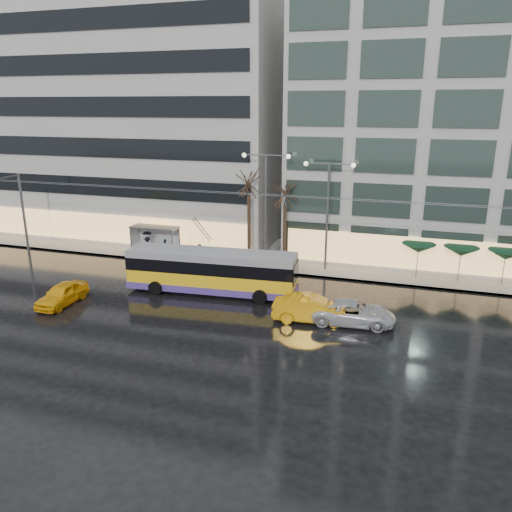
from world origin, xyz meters
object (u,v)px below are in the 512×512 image
at_px(bus_shelter, 152,233).
at_px(taxi_a, 62,294).
at_px(street_lamp_near, 266,194).
at_px(trolleybus, 212,273).

height_order(bus_shelter, taxi_a, bus_shelter).
bearing_deg(taxi_a, street_lamp_near, 49.28).
relative_size(trolleybus, bus_shelter, 2.89).
xyz_separation_m(street_lamp_near, taxi_a, (-10.62, -12.17, -5.28)).
bearing_deg(bus_shelter, street_lamp_near, 0.63).
bearing_deg(bus_shelter, trolleybus, -39.78).
bearing_deg(bus_shelter, taxi_a, -91.11).
bearing_deg(trolleybus, bus_shelter, 140.22).
height_order(trolleybus, bus_shelter, trolleybus).
distance_m(street_lamp_near, taxi_a, 16.99).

